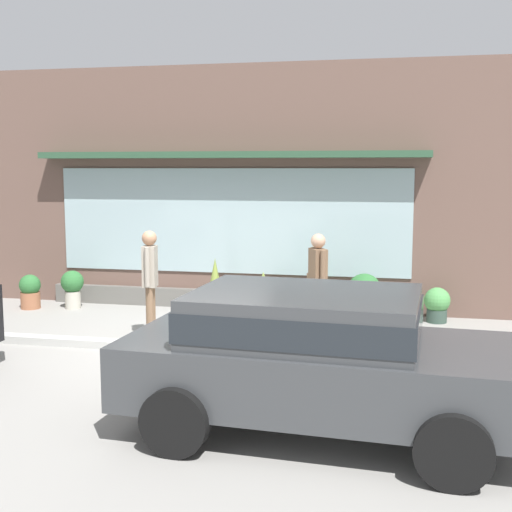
{
  "coord_description": "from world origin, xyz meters",
  "views": [
    {
      "loc": [
        3.16,
        -9.49,
        2.71
      ],
      "look_at": [
        0.9,
        1.2,
        1.28
      ],
      "focal_mm": 47.46,
      "sensor_mm": 36.0,
      "label": 1
    }
  ],
  "objects_px": {
    "parked_car_dark_gray": "(317,352)",
    "potted_plant_corner_tall": "(30,291)",
    "pedestrian_with_handbag": "(317,279)",
    "potted_plant_doorstep": "(364,295)",
    "potted_plant_low_front": "(312,300)",
    "potted_plant_trailing_edge": "(72,286)",
    "pedestrian_passerby": "(150,277)",
    "potted_plant_near_hydrant": "(215,290)",
    "potted_plant_by_entrance": "(437,304)",
    "fire_hydrant": "(271,310)",
    "potted_plant_window_right": "(263,297)"
  },
  "relations": [
    {
      "from": "pedestrian_with_handbag",
      "to": "pedestrian_passerby",
      "type": "distance_m",
      "value": 2.61
    },
    {
      "from": "parked_car_dark_gray",
      "to": "potted_plant_trailing_edge",
      "type": "height_order",
      "value": "parked_car_dark_gray"
    },
    {
      "from": "potted_plant_low_front",
      "to": "potted_plant_near_hydrant",
      "type": "relative_size",
      "value": 0.68
    },
    {
      "from": "potted_plant_window_right",
      "to": "pedestrian_with_handbag",
      "type": "bearing_deg",
      "value": -50.66
    },
    {
      "from": "pedestrian_passerby",
      "to": "potted_plant_window_right",
      "type": "relative_size",
      "value": 2.01
    },
    {
      "from": "pedestrian_with_handbag",
      "to": "potted_plant_corner_tall",
      "type": "relative_size",
      "value": 2.57
    },
    {
      "from": "pedestrian_with_handbag",
      "to": "potted_plant_window_right",
      "type": "relative_size",
      "value": 1.98
    },
    {
      "from": "parked_car_dark_gray",
      "to": "potted_plant_doorstep",
      "type": "bearing_deg",
      "value": 91.15
    },
    {
      "from": "pedestrian_passerby",
      "to": "potted_plant_window_right",
      "type": "bearing_deg",
      "value": 133.44
    },
    {
      "from": "potted_plant_window_right",
      "to": "parked_car_dark_gray",
      "type": "bearing_deg",
      "value": -72.79
    },
    {
      "from": "potted_plant_window_right",
      "to": "potted_plant_corner_tall",
      "type": "bearing_deg",
      "value": 179.99
    },
    {
      "from": "pedestrian_passerby",
      "to": "fire_hydrant",
      "type": "bearing_deg",
      "value": 102.37
    },
    {
      "from": "fire_hydrant",
      "to": "parked_car_dark_gray",
      "type": "distance_m",
      "value": 4.1
    },
    {
      "from": "potted_plant_window_right",
      "to": "pedestrian_passerby",
      "type": "bearing_deg",
      "value": -128.66
    },
    {
      "from": "potted_plant_near_hydrant",
      "to": "pedestrian_passerby",
      "type": "bearing_deg",
      "value": -107.97
    },
    {
      "from": "parked_car_dark_gray",
      "to": "potted_plant_by_entrance",
      "type": "distance_m",
      "value": 5.67
    },
    {
      "from": "pedestrian_passerby",
      "to": "potted_plant_trailing_edge",
      "type": "bearing_deg",
      "value": -138.1
    },
    {
      "from": "parked_car_dark_gray",
      "to": "potted_plant_near_hydrant",
      "type": "height_order",
      "value": "parked_car_dark_gray"
    },
    {
      "from": "fire_hydrant",
      "to": "potted_plant_window_right",
      "type": "relative_size",
      "value": 0.99
    },
    {
      "from": "fire_hydrant",
      "to": "pedestrian_passerby",
      "type": "distance_m",
      "value": 2.01
    },
    {
      "from": "parked_car_dark_gray",
      "to": "potted_plant_by_entrance",
      "type": "bearing_deg",
      "value": 78.47
    },
    {
      "from": "potted_plant_corner_tall",
      "to": "potted_plant_by_entrance",
      "type": "relative_size",
      "value": 1.07
    },
    {
      "from": "potted_plant_corner_tall",
      "to": "potted_plant_near_hydrant",
      "type": "height_order",
      "value": "potted_plant_near_hydrant"
    },
    {
      "from": "parked_car_dark_gray",
      "to": "potted_plant_corner_tall",
      "type": "bearing_deg",
      "value": 144.33
    },
    {
      "from": "potted_plant_by_entrance",
      "to": "potted_plant_near_hydrant",
      "type": "bearing_deg",
      "value": -173.24
    },
    {
      "from": "potted_plant_trailing_edge",
      "to": "potted_plant_window_right",
      "type": "xyz_separation_m",
      "value": [
        3.8,
        -0.18,
        -0.02
      ]
    },
    {
      "from": "potted_plant_low_front",
      "to": "potted_plant_trailing_edge",
      "type": "xyz_separation_m",
      "value": [
        -4.67,
        0.08,
        0.06
      ]
    },
    {
      "from": "potted_plant_near_hydrant",
      "to": "potted_plant_window_right",
      "type": "distance_m",
      "value": 0.89
    },
    {
      "from": "pedestrian_passerby",
      "to": "potted_plant_trailing_edge",
      "type": "distance_m",
      "value": 3.14
    },
    {
      "from": "pedestrian_passerby",
      "to": "potted_plant_low_front",
      "type": "height_order",
      "value": "pedestrian_passerby"
    },
    {
      "from": "fire_hydrant",
      "to": "pedestrian_passerby",
      "type": "height_order",
      "value": "pedestrian_passerby"
    },
    {
      "from": "potted_plant_low_front",
      "to": "potted_plant_window_right",
      "type": "xyz_separation_m",
      "value": [
        -0.87,
        -0.1,
        0.04
      ]
    },
    {
      "from": "fire_hydrant",
      "to": "potted_plant_by_entrance",
      "type": "distance_m",
      "value": 3.1
    },
    {
      "from": "potted_plant_by_entrance",
      "to": "potted_plant_corner_tall",
      "type": "bearing_deg",
      "value": -176.92
    },
    {
      "from": "parked_car_dark_gray",
      "to": "potted_plant_near_hydrant",
      "type": "relative_size",
      "value": 3.81
    },
    {
      "from": "potted_plant_corner_tall",
      "to": "potted_plant_near_hydrant",
      "type": "xyz_separation_m",
      "value": [
        3.72,
        -0.05,
        0.17
      ]
    },
    {
      "from": "pedestrian_with_handbag",
      "to": "pedestrian_passerby",
      "type": "bearing_deg",
      "value": 72.33
    },
    {
      "from": "potted_plant_doorstep",
      "to": "parked_car_dark_gray",
      "type": "bearing_deg",
      "value": -92.49
    },
    {
      "from": "potted_plant_near_hydrant",
      "to": "potted_plant_by_entrance",
      "type": "distance_m",
      "value": 3.95
    },
    {
      "from": "parked_car_dark_gray",
      "to": "potted_plant_corner_tall",
      "type": "distance_m",
      "value": 7.98
    },
    {
      "from": "pedestrian_passerby",
      "to": "potted_plant_near_hydrant",
      "type": "distance_m",
      "value": 1.91
    },
    {
      "from": "pedestrian_with_handbag",
      "to": "pedestrian_passerby",
      "type": "height_order",
      "value": "pedestrian_passerby"
    },
    {
      "from": "potted_plant_low_front",
      "to": "potted_plant_doorstep",
      "type": "distance_m",
      "value": 0.92
    },
    {
      "from": "potted_plant_trailing_edge",
      "to": "potted_plant_corner_tall",
      "type": "relative_size",
      "value": 1.12
    },
    {
      "from": "pedestrian_with_handbag",
      "to": "potted_plant_doorstep",
      "type": "height_order",
      "value": "pedestrian_with_handbag"
    },
    {
      "from": "potted_plant_doorstep",
      "to": "fire_hydrant",
      "type": "bearing_deg",
      "value": -139.36
    },
    {
      "from": "potted_plant_doorstep",
      "to": "potted_plant_trailing_edge",
      "type": "relative_size",
      "value": 1.18
    },
    {
      "from": "potted_plant_near_hydrant",
      "to": "potted_plant_corner_tall",
      "type": "bearing_deg",
      "value": 179.17
    },
    {
      "from": "fire_hydrant",
      "to": "pedestrian_with_handbag",
      "type": "relative_size",
      "value": 0.5
    },
    {
      "from": "fire_hydrant",
      "to": "potted_plant_corner_tall",
      "type": "distance_m",
      "value": 5.09
    }
  ]
}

